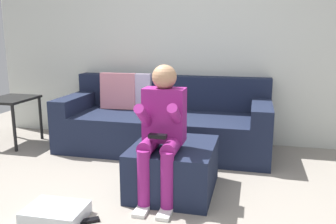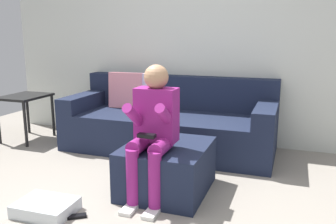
{
  "view_description": "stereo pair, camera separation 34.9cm",
  "coord_description": "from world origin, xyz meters",
  "px_view_note": "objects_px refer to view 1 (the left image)",
  "views": [
    {
      "loc": [
        0.78,
        -2.16,
        1.34
      ],
      "look_at": [
        -0.05,
        1.23,
        0.58
      ],
      "focal_mm": 38.28,
      "sensor_mm": 36.0,
      "label": 1
    },
    {
      "loc": [
        1.11,
        -2.06,
        1.34
      ],
      "look_at": [
        -0.05,
        1.23,
        0.58
      ],
      "focal_mm": 38.28,
      "sensor_mm": 36.0,
      "label": 2
    }
  ],
  "objects_px": {
    "person_seated": "(162,126)",
    "side_table": "(12,105)",
    "storage_bin": "(56,213)",
    "couch_sectional": "(164,123)",
    "ottoman": "(174,168)",
    "remote_by_storage_bin": "(88,221)"
  },
  "relations": [
    {
      "from": "person_seated",
      "to": "side_table",
      "type": "xyz_separation_m",
      "value": [
        -2.18,
        1.05,
        -0.13
      ]
    },
    {
      "from": "person_seated",
      "to": "side_table",
      "type": "distance_m",
      "value": 2.42
    },
    {
      "from": "couch_sectional",
      "to": "remote_by_storage_bin",
      "type": "relative_size",
      "value": 14.72
    },
    {
      "from": "side_table",
      "to": "remote_by_storage_bin",
      "type": "bearing_deg",
      "value": -41.62
    },
    {
      "from": "couch_sectional",
      "to": "person_seated",
      "type": "distance_m",
      "value": 1.4
    },
    {
      "from": "side_table",
      "to": "person_seated",
      "type": "bearing_deg",
      "value": -25.79
    },
    {
      "from": "ottoman",
      "to": "storage_bin",
      "type": "bearing_deg",
      "value": -136.36
    },
    {
      "from": "ottoman",
      "to": "storage_bin",
      "type": "xyz_separation_m",
      "value": [
        -0.73,
        -0.7,
        -0.16
      ]
    },
    {
      "from": "storage_bin",
      "to": "person_seated",
      "type": "bearing_deg",
      "value": 37.48
    },
    {
      "from": "storage_bin",
      "to": "side_table",
      "type": "height_order",
      "value": "side_table"
    },
    {
      "from": "side_table",
      "to": "couch_sectional",
      "type": "bearing_deg",
      "value": 8.43
    },
    {
      "from": "person_seated",
      "to": "storage_bin",
      "type": "bearing_deg",
      "value": -142.52
    },
    {
      "from": "couch_sectional",
      "to": "ottoman",
      "type": "xyz_separation_m",
      "value": [
        0.38,
        -1.15,
        -0.1
      ]
    },
    {
      "from": "storage_bin",
      "to": "side_table",
      "type": "xyz_separation_m",
      "value": [
        -1.5,
        1.57,
        0.44
      ]
    },
    {
      "from": "person_seated",
      "to": "remote_by_storage_bin",
      "type": "bearing_deg",
      "value": -130.28
    },
    {
      "from": "ottoman",
      "to": "person_seated",
      "type": "relative_size",
      "value": 0.71
    },
    {
      "from": "couch_sectional",
      "to": "ottoman",
      "type": "relative_size",
      "value": 3.08
    },
    {
      "from": "couch_sectional",
      "to": "person_seated",
      "type": "relative_size",
      "value": 2.19
    },
    {
      "from": "ottoman",
      "to": "side_table",
      "type": "bearing_deg",
      "value": 158.72
    },
    {
      "from": "storage_bin",
      "to": "side_table",
      "type": "relative_size",
      "value": 0.73
    },
    {
      "from": "person_seated",
      "to": "remote_by_storage_bin",
      "type": "xyz_separation_m",
      "value": [
        -0.43,
        -0.5,
        -0.61
      ]
    },
    {
      "from": "couch_sectional",
      "to": "side_table",
      "type": "height_order",
      "value": "couch_sectional"
    }
  ]
}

